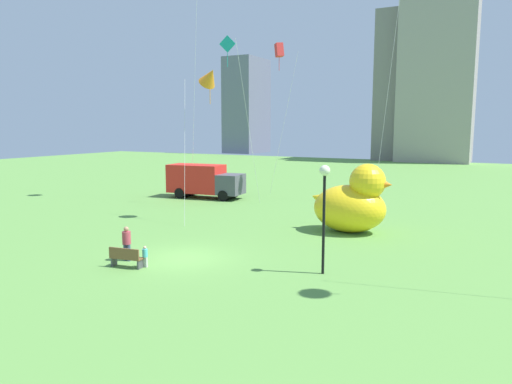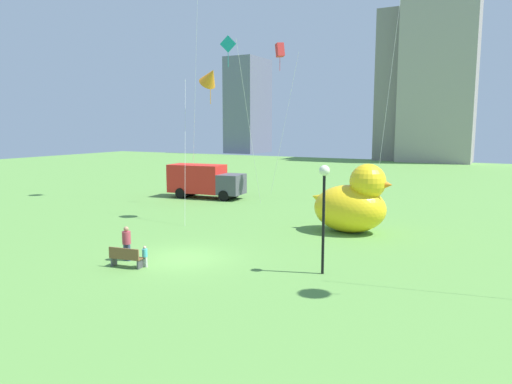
% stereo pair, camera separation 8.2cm
% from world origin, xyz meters
% --- Properties ---
extents(ground_plane, '(140.00, 140.00, 0.00)m').
position_xyz_m(ground_plane, '(0.00, 0.00, 0.00)').
color(ground_plane, '#5C9241').
extents(park_bench, '(1.55, 0.66, 0.90)m').
position_xyz_m(park_bench, '(-1.37, -2.40, 0.47)').
color(park_bench, brown).
rests_on(park_bench, ground).
extents(person_adult, '(0.39, 0.39, 1.61)m').
position_xyz_m(person_adult, '(-2.08, -1.54, 0.89)').
color(person_adult, '#38476B').
rests_on(person_adult, ground).
extents(person_child, '(0.23, 0.23, 0.95)m').
position_xyz_m(person_child, '(-0.66, -1.94, 0.52)').
color(person_child, silver).
rests_on(person_child, ground).
extents(giant_inflatable_duck, '(4.88, 3.13, 4.05)m').
position_xyz_m(giant_inflatable_duck, '(5.39, 9.11, 1.72)').
color(giant_inflatable_duck, yellow).
rests_on(giant_inflatable_duck, ground).
extents(lamppost, '(0.45, 0.45, 4.59)m').
position_xyz_m(lamppost, '(6.59, 0.80, 3.45)').
color(lamppost, black).
rests_on(lamppost, ground).
extents(box_truck, '(6.75, 2.94, 2.85)m').
position_xyz_m(box_truck, '(-9.75, 16.24, 1.46)').
color(box_truck, red).
rests_on(box_truck, ground).
extents(city_skyline, '(51.44, 19.26, 29.12)m').
position_xyz_m(city_skyline, '(-9.82, 72.66, 13.10)').
color(city_skyline, slate).
rests_on(city_skyline, ground).
extents(kite_orange, '(3.25, 3.14, 10.02)m').
position_xyz_m(kite_orange, '(-3.78, 8.22, 9.23)').
color(kite_orange, silver).
rests_on(kite_orange, ground).
extents(kite_teal, '(2.50, 3.67, 12.92)m').
position_xyz_m(kite_teal, '(-5.85, 14.13, 11.68)').
color(kite_teal, silver).
rests_on(kite_teal, ground).
extents(kite_red, '(2.56, 1.83, 13.10)m').
position_xyz_m(kite_red, '(-4.40, 19.94, 12.42)').
color(kite_red, silver).
rests_on(kite_red, ground).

